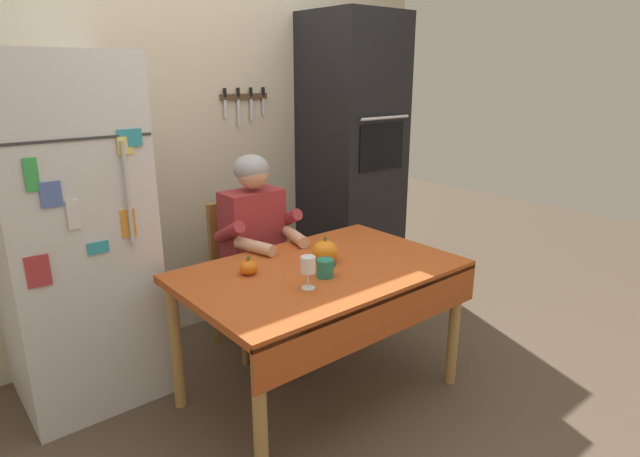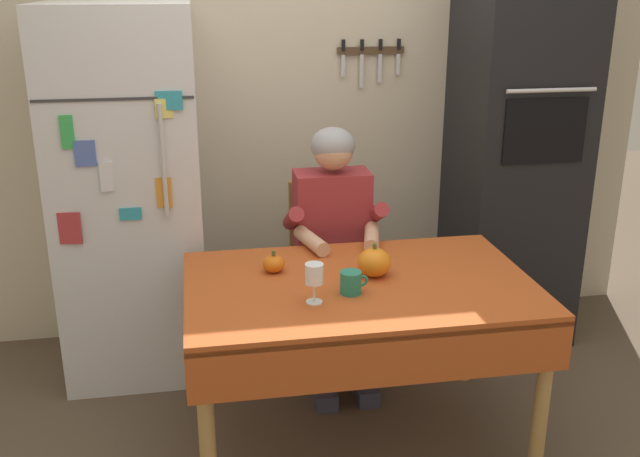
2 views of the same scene
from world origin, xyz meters
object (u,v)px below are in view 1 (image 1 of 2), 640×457
Objects in this scene: coffee_mug at (325,268)px; wine_glass at (308,266)px; pumpkin_medium at (249,267)px; refrigerator at (71,235)px; seated_person at (259,241)px; chair_behind_person at (244,267)px; pumpkin_large at (325,251)px; wall_oven at (351,163)px; dining_table at (323,284)px.

wine_glass is (-0.16, -0.06, 0.07)m from coffee_mug.
coffee_mug is 0.38m from pumpkin_medium.
coffee_mug is (0.89, -0.97, -0.12)m from refrigerator.
seated_person reaches higher than coffee_mug.
seated_person is 0.69m from coffee_mug.
pumpkin_medium is at bearing -119.16° from chair_behind_person.
pumpkin_medium reaches higher than coffee_mug.
chair_behind_person is at bearing 94.80° from pumpkin_large.
wall_oven is at bearing 28.24° from pumpkin_medium.
wall_oven is 1.67m from wine_glass.
coffee_mug is at bearing -124.55° from dining_table.
wall_oven is at bearing 41.07° from pumpkin_large.
wall_oven is at bearing 17.07° from seated_person.
dining_table is at bearing -138.69° from wall_oven.
wall_oven reaches higher than pumpkin_medium.
wall_oven is 13.37× the size of wine_glass.
coffee_mug is 0.20m from pumpkin_large.
wall_oven is 2.26× the size of chair_behind_person.
chair_behind_person reaches higher than dining_table.
coffee_mug is at bearing -94.56° from chair_behind_person.
refrigerator reaches higher than dining_table.
seated_person is at bearing 84.20° from coffee_mug.
seated_person reaches higher than pumpkin_medium.
dining_table is 8.91× the size of wine_glass.
dining_table is at bearing 34.48° from wine_glass.
wine_glass reaches higher than pumpkin_medium.
pumpkin_medium is at bearing 164.49° from pumpkin_large.
pumpkin_large is (0.29, 0.22, -0.05)m from wine_glass.
wine_glass is 0.36m from pumpkin_large.
refrigerator is 16.11× the size of coffee_mug.
seated_person is (-1.04, -0.32, -0.31)m from wall_oven.
pumpkin_large is (-0.98, -0.85, -0.25)m from wall_oven.
refrigerator is 1.01m from seated_person.
seated_person is (0.01, 0.60, 0.08)m from dining_table.
seated_person is at bearing -162.93° from wall_oven.
seated_person reaches higher than dining_table.
wine_glass is at bearing -106.71° from seated_person.
wine_glass is 0.36m from pumpkin_medium.
seated_person is at bearing 73.29° from wine_glass.
pumpkin_large is 1.49× the size of pumpkin_medium.
pumpkin_large is at bearing -83.51° from seated_person.
wall_oven reaches higher than chair_behind_person.
seated_person is at bearing 96.49° from pumpkin_large.
wine_glass is 1.12× the size of pumpkin_large.
coffee_mug is (-1.11, -1.01, -0.27)m from wall_oven.
pumpkin_medium is at bearing 135.43° from coffee_mug.
dining_table is 0.39m from pumpkin_medium.
pumpkin_large is (0.13, 0.16, 0.01)m from coffee_mug.
pumpkin_medium is (-0.40, 0.11, -0.02)m from pumpkin_large.
wall_oven reaches higher than wine_glass.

